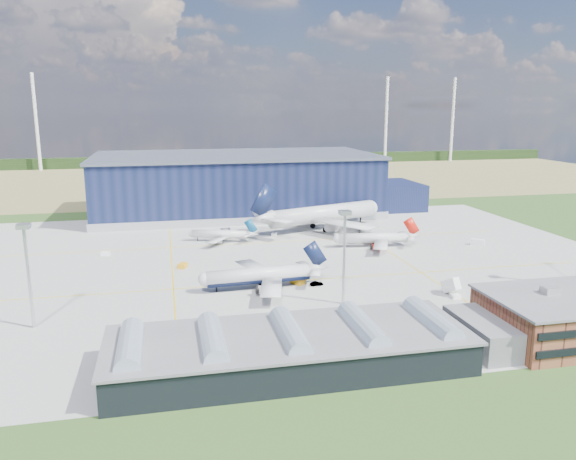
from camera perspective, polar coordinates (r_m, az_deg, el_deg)
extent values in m
plane|color=#2E4A1C|center=(162.96, -1.01, -4.22)|extent=(600.00, 600.00, 0.00)
cube|color=gray|center=(172.38, -1.67, -3.27)|extent=(220.00, 160.00, 0.06)
cube|color=yellow|center=(153.59, -0.27, -5.24)|extent=(180.00, 0.40, 0.02)
cube|color=yellow|center=(196.17, -3.04, -1.31)|extent=(180.00, 0.40, 0.02)
cube|color=yellow|center=(169.59, -11.70, -3.79)|extent=(0.40, 120.00, 0.02)
cube|color=yellow|center=(183.78, 10.68, -2.47)|extent=(0.40, 120.00, 0.02)
cube|color=#93874F|center=(377.18, -7.69, 5.28)|extent=(600.00, 220.00, 0.01)
cube|color=black|center=(456.04, -8.58, 7.00)|extent=(600.00, 8.00, 8.00)
cylinder|color=white|center=(452.01, -24.20, 9.95)|extent=(2.40, 2.40, 70.00)
cylinder|color=white|center=(478.60, 9.94, 10.93)|extent=(2.40, 2.40, 70.00)
cylinder|color=white|center=(504.34, 16.37, 10.69)|extent=(2.40, 2.40, 70.00)
cube|color=#101937|center=(252.24, -5.33, 4.63)|extent=(120.00, 60.00, 25.00)
cube|color=gray|center=(253.96, -5.28, 2.20)|extent=(121.00, 61.00, 3.20)
cube|color=#4D5462|center=(250.80, -5.39, 7.57)|extent=(122.00, 62.00, 1.20)
cube|color=#101937|center=(266.99, 10.39, 3.51)|extent=(24.00, 30.00, 12.00)
cube|color=black|center=(141.95, 25.80, -6.81)|extent=(44.00, 0.40, 1.40)
cube|color=black|center=(140.91, 25.94, -5.47)|extent=(44.00, 0.40, 1.40)
cube|color=#B8B8B3|center=(127.00, 25.08, -5.57)|extent=(3.20, 2.60, 1.60)
cube|color=black|center=(104.94, 0.17, -12.24)|extent=(65.00, 22.00, 6.00)
cube|color=slate|center=(103.64, 0.17, -10.64)|extent=(66.00, 23.00, 0.50)
cube|color=slate|center=(119.49, 19.53, -9.82)|extent=(10.00, 18.00, 6.00)
cylinder|color=#93A4B6|center=(101.70, -15.75, -11.48)|extent=(4.40, 18.00, 4.40)
cylinder|color=#93A4B6|center=(101.67, -7.70, -11.11)|extent=(4.40, 18.00, 4.40)
cylinder|color=#93A4B6|center=(103.56, 0.17, -10.54)|extent=(4.40, 18.00, 4.40)
cylinder|color=#93A4B6|center=(107.25, 7.59, -9.81)|extent=(4.40, 18.00, 4.40)
cylinder|color=#93A4B6|center=(112.58, 14.39, -9.01)|extent=(4.40, 18.00, 4.40)
cylinder|color=silver|center=(131.41, -24.82, -4.55)|extent=(0.70, 0.70, 22.00)
cube|color=silver|center=(128.73, -25.29, 0.36)|extent=(2.60, 2.60, 1.00)
cylinder|color=silver|center=(134.47, 5.71, -3.05)|extent=(0.70, 0.70, 22.00)
cube|color=silver|center=(131.86, 5.82, 1.77)|extent=(2.60, 2.60, 1.00)
cube|color=orange|center=(151.52, 0.97, -5.22)|extent=(3.87, 4.38, 1.56)
cube|color=orange|center=(168.83, -10.66, -3.59)|extent=(3.32, 3.88, 1.42)
cube|color=white|center=(117.61, -3.19, -10.41)|extent=(5.58, 2.93, 2.34)
cube|color=white|center=(206.67, -1.43, -0.43)|extent=(2.73, 3.21, 1.18)
cube|color=white|center=(203.24, 18.71, -1.19)|extent=(4.90, 4.57, 2.11)
cube|color=orange|center=(224.82, -0.16, 0.66)|extent=(2.77, 3.55, 1.36)
cube|color=white|center=(188.81, -18.05, -2.30)|extent=(3.16, 2.33, 1.26)
cube|color=white|center=(148.53, 16.20, -5.77)|extent=(3.06, 5.29, 3.18)
imported|color=#99999E|center=(135.52, 20.86, -8.36)|extent=(3.45, 1.99, 1.10)
imported|color=#99999E|center=(150.25, 2.92, -5.47)|extent=(3.64, 1.54, 1.17)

